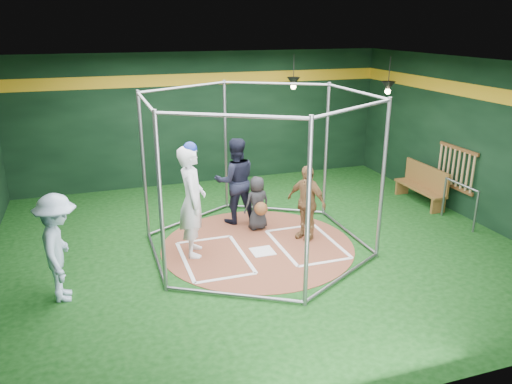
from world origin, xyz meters
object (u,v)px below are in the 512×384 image
object	(u,v)px
dugout_bench	(423,184)
batter_figure	(192,200)
visitor_leopard	(306,202)
umpire	(235,181)

from	to	relation	value
dugout_bench	batter_figure	bearing A→B (deg)	-170.01
visitor_leopard	dugout_bench	xyz separation A→B (m)	(3.57, 1.05, -0.30)
umpire	dugout_bench	size ratio (longest dim) A/B	1.17
batter_figure	visitor_leopard	xyz separation A→B (m)	(2.31, -0.01, -0.31)
umpire	dugout_bench	bearing A→B (deg)	-179.14
umpire	dugout_bench	world-z (taller)	umpire
dugout_bench	visitor_leopard	bearing A→B (deg)	-163.67
visitor_leopard	umpire	xyz separation A→B (m)	(-1.10, 1.31, 0.17)
visitor_leopard	dugout_bench	world-z (taller)	visitor_leopard
batter_figure	visitor_leopard	distance (m)	2.33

